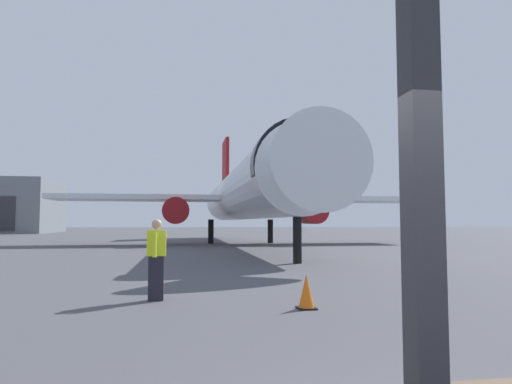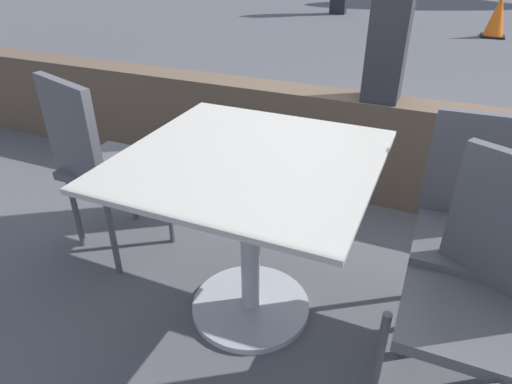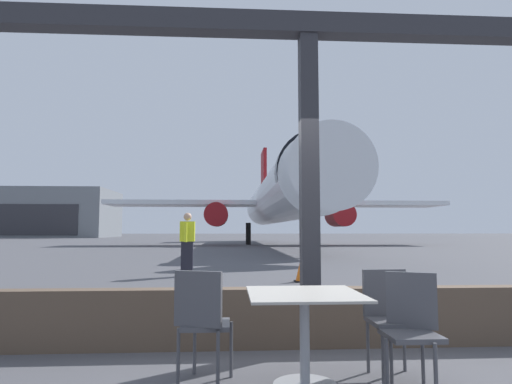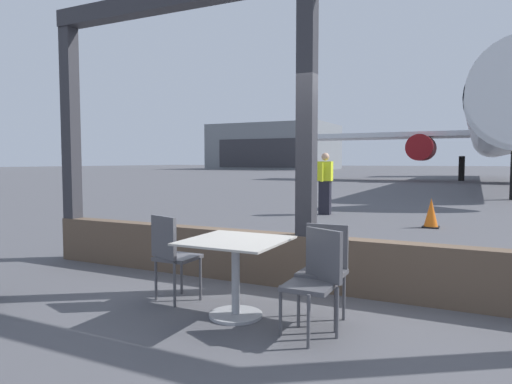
% 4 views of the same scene
% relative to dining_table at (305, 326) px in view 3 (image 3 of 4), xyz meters
% --- Properties ---
extents(ground_plane, '(220.00, 220.00, 0.00)m').
position_rel_dining_table_xyz_m(ground_plane, '(0.28, 41.22, -0.48)').
color(ground_plane, '#4C4C51').
extents(window_frame, '(7.78, 0.24, 3.74)m').
position_rel_dining_table_xyz_m(window_frame, '(0.28, 1.22, 0.85)').
color(window_frame, brown).
rests_on(window_frame, ground).
extents(dining_table, '(0.91, 0.91, 0.75)m').
position_rel_dining_table_xyz_m(dining_table, '(0.00, 0.00, 0.00)').
color(dining_table, '#ADA89E').
rests_on(dining_table, ground).
extents(cafe_chair_window_left, '(0.51, 0.51, 0.92)m').
position_rel_dining_table_xyz_m(cafe_chair_window_left, '(0.84, -0.11, 0.05)').
color(cafe_chair_window_left, '#4C4C51').
rests_on(cafe_chair_window_left, ground).
extents(cafe_chair_window_right, '(0.48, 0.48, 0.93)m').
position_rel_dining_table_xyz_m(cafe_chair_window_right, '(-0.83, 0.10, 0.07)').
color(cafe_chair_window_right, '#4C4C51').
rests_on(cafe_chair_window_right, ground).
extents(cafe_chair_aisle_left, '(0.41, 0.41, 0.91)m').
position_rel_dining_table_xyz_m(cafe_chair_aisle_left, '(0.80, 0.26, 0.06)').
color(cafe_chair_aisle_left, '#4C4C51').
rests_on(cafe_chair_aisle_left, ground).
extents(airplane, '(28.33, 36.85, 10.70)m').
position_rel_dining_table_xyz_m(airplane, '(3.42, 31.25, 3.30)').
color(airplane, silver).
rests_on(airplane, ground).
extents(ground_crew_worker, '(0.40, 0.57, 1.74)m').
position_rel_dining_table_xyz_m(ground_crew_worker, '(-1.77, 8.53, 0.42)').
color(ground_crew_worker, black).
rests_on(ground_crew_worker, ground).
extents(traffic_cone, '(0.36, 0.36, 0.67)m').
position_rel_dining_table_xyz_m(traffic_cone, '(1.16, 7.12, -0.16)').
color(traffic_cone, orange).
rests_on(traffic_cone, ground).
extents(distant_hangar, '(21.84, 15.18, 8.31)m').
position_rel_dining_table_xyz_m(distant_hangar, '(-32.47, 75.27, 3.67)').
color(distant_hangar, slate).
rests_on(distant_hangar, ground).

